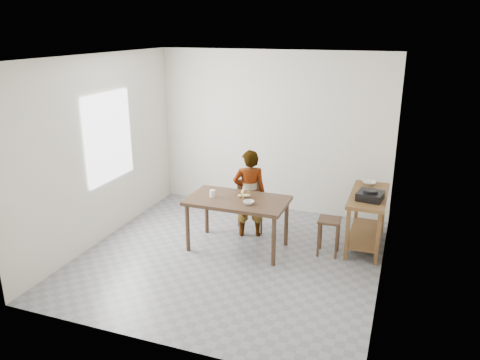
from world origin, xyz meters
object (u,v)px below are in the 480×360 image
(prep_counter, at_px, (367,220))
(child, at_px, (249,194))
(stool, at_px, (328,237))
(dining_table, at_px, (238,224))
(dining_chair, at_px, (250,207))

(prep_counter, xyz_separation_m, child, (-1.70, -0.23, 0.27))
(child, bearing_deg, stool, 146.55)
(dining_table, xyz_separation_m, stool, (1.26, 0.25, -0.11))
(dining_table, xyz_separation_m, prep_counter, (1.72, 0.70, 0.03))
(dining_table, height_order, dining_chair, dining_chair)
(prep_counter, distance_m, dining_chair, 1.75)
(dining_chair, height_order, stool, dining_chair)
(child, bearing_deg, prep_counter, 164.09)
(dining_table, bearing_deg, stool, 11.36)
(prep_counter, height_order, stool, prep_counter)
(dining_table, distance_m, child, 0.55)
(prep_counter, relative_size, stool, 2.28)
(child, height_order, stool, child)
(stool, bearing_deg, prep_counter, 44.11)
(prep_counter, xyz_separation_m, dining_chair, (-1.75, -0.06, -0.01))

